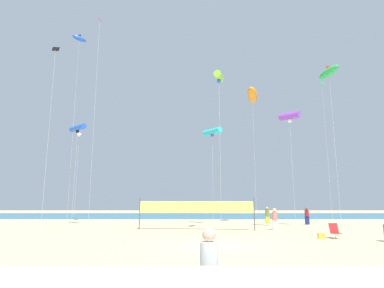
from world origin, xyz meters
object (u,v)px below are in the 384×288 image
(volleyball_net, at_px, (196,208))
(kite_orange_inflatable, at_px, (252,95))
(kite_green_diamond, at_px, (322,85))
(beachgoer_maroon_shirt, at_px, (307,215))
(kite_green_inflatable, at_px, (329,72))
(kite_black_diamond, at_px, (55,53))
(beachgoer_coral_shirt, at_px, (275,218))
(kite_blue_inflatable, at_px, (79,39))
(kite_blue_tube, at_px, (78,128))
(kite_lime_tube, at_px, (219,77))
(folding_beach_chair, at_px, (335,230))
(mother_figure, at_px, (209,267))
(beach_handbag, at_px, (321,236))
(kite_magenta_diamond, at_px, (99,35))
(kite_cyan_tube, at_px, (212,132))
(kite_violet_tube, at_px, (289,116))
(kite_white_inflatable, at_px, (79,135))
(beachgoer_olive_shirt, at_px, (267,214))

(volleyball_net, relative_size, kite_orange_inflatable, 0.66)
(kite_green_diamond, bearing_deg, beachgoer_maroon_shirt, -149.30)
(beachgoer_maroon_shirt, bearing_deg, kite_green_inflatable, 164.15)
(kite_green_inflatable, bearing_deg, kite_black_diamond, -177.67)
(beachgoer_coral_shirt, distance_m, kite_blue_inflatable, 26.93)
(kite_blue_tube, relative_size, kite_lime_tube, 0.77)
(kite_lime_tube, distance_m, kite_green_diamond, 16.29)
(kite_black_diamond, xyz_separation_m, kite_green_diamond, (25.31, 9.21, 0.73))
(folding_beach_chair, height_order, kite_orange_inflatable, kite_orange_inflatable)
(kite_orange_inflatable, xyz_separation_m, kite_green_inflatable, (5.17, -6.11, -0.12))
(beachgoer_coral_shirt, bearing_deg, mother_figure, -159.40)
(beach_handbag, xyz_separation_m, kite_black_diamond, (-18.72, 4.16, 13.79))
(kite_green_diamond, bearing_deg, kite_green_inflatable, -109.88)
(volleyball_net, height_order, kite_blue_tube, kite_blue_tube)
(volleyball_net, bearing_deg, kite_magenta_diamond, 172.40)
(beachgoer_coral_shirt, distance_m, beachgoer_maroon_shirt, 7.60)
(beach_handbag, height_order, kite_blue_inflatable, kite_blue_inflatable)
(kite_cyan_tube, relative_size, kite_violet_tube, 0.95)
(kite_magenta_diamond, distance_m, kite_blue_inflatable, 6.76)
(kite_black_diamond, height_order, kite_green_inflatable, kite_black_diamond)
(folding_beach_chair, height_order, kite_lime_tube, kite_lime_tube)
(folding_beach_chair, relative_size, kite_black_diamond, 0.06)
(folding_beach_chair, relative_size, kite_green_diamond, 0.06)
(folding_beach_chair, bearing_deg, beachgoer_maroon_shirt, 47.72)
(kite_black_diamond, xyz_separation_m, kite_blue_inflatable, (-1.12, 7.73, 5.41))
(beachgoer_maroon_shirt, relative_size, kite_green_diamond, 0.11)
(kite_black_diamond, bearing_deg, kite_magenta_diamond, 45.34)
(kite_white_inflatable, bearing_deg, beach_handbag, -35.28)
(kite_lime_tube, distance_m, kite_blue_inflatable, 18.44)
(beachgoer_maroon_shirt, relative_size, kite_magenta_diamond, 0.09)
(mother_figure, distance_m, kite_blue_tube, 25.55)
(kite_green_diamond, bearing_deg, beach_handbag, -116.23)
(mother_figure, xyz_separation_m, kite_blue_inflatable, (-12.47, 24.67, 18.47))
(kite_magenta_diamond, bearing_deg, mother_figure, -65.96)
(kite_violet_tube, bearing_deg, beachgoer_olive_shirt, 94.16)
(kite_magenta_diamond, xyz_separation_m, kite_blue_inflatable, (-3.73, 5.08, 2.43))
(beachgoer_olive_shirt, relative_size, kite_cyan_tube, 0.18)
(volleyball_net, relative_size, kite_magenta_diamond, 0.48)
(kite_magenta_diamond, bearing_deg, beachgoer_coral_shirt, -5.55)
(volleyball_net, height_order, kite_magenta_diamond, kite_magenta_diamond)
(beachgoer_coral_shirt, height_order, kite_green_inflatable, kite_green_inflatable)
(beachgoer_olive_shirt, bearing_deg, folding_beach_chair, -117.19)
(beachgoer_maroon_shirt, xyz_separation_m, kite_black_diamond, (-22.00, -7.24, 13.07))
(mother_figure, distance_m, kite_green_diamond, 32.69)
(kite_lime_tube, relative_size, kite_blue_inflatable, 0.59)
(kite_blue_tube, relative_size, kite_orange_inflatable, 0.67)
(volleyball_net, distance_m, kite_blue_inflatable, 22.52)
(kite_green_diamond, bearing_deg, kite_black_diamond, -160.01)
(kite_white_inflatable, distance_m, kite_green_diamond, 27.13)
(kite_black_diamond, bearing_deg, beachgoer_olive_shirt, 25.31)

